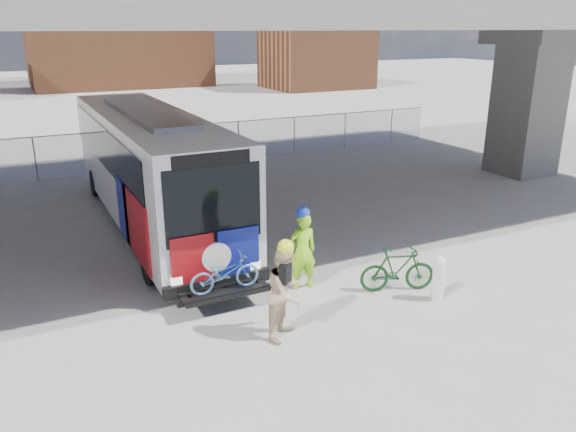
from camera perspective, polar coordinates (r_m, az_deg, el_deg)
ground at (r=15.39m, az=-2.14°, el=-4.56°), size 160.00×160.00×0.00m
bus at (r=18.18m, az=-13.91°, el=5.55°), size 2.67×12.90×3.69m
overpass at (r=17.88m, az=-8.09°, el=20.02°), size 40.00×16.00×7.95m
chainlink_fence at (r=25.98m, az=-13.37°, el=7.85°), size 30.00×0.06×30.00m
brick_buildings at (r=61.53m, az=-20.98°, el=16.86°), size 54.00×22.00×12.00m
bollard at (r=13.48m, az=15.05°, el=-5.99°), size 0.28×0.28×1.09m
cyclist_hivis at (r=13.47m, az=1.48°, el=-3.38°), size 0.73×0.51×2.09m
cyclist_tan at (r=11.40m, az=-0.22°, el=-7.67°), size 1.19×1.16×2.12m
bike_parked at (r=13.73m, az=11.06°, el=-5.38°), size 1.89×1.09×1.10m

